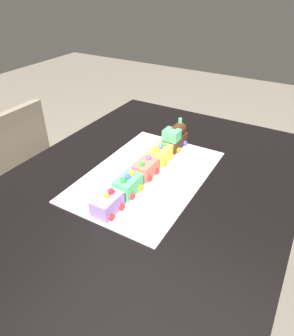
{
  "coord_description": "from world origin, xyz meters",
  "views": [
    {
      "loc": [
        0.76,
        0.45,
        1.39
      ],
      "look_at": [
        -0.05,
        -0.02,
        0.77
      ],
      "focal_mm": 32.52,
      "sensor_mm": 36.0,
      "label": 1
    }
  ],
  "objects_px": {
    "dining_table": "(146,207)",
    "cake_car_caboose_mint_green": "(128,185)",
    "chair": "(8,178)",
    "cake_car_hopper_lemon": "(160,154)",
    "cake_car_flatbed_lavender": "(107,204)",
    "cake_car_gondola_coral": "(145,168)",
    "cake_locomotive": "(175,137)"
  },
  "relations": [
    {
      "from": "cake_locomotive",
      "to": "cake_car_flatbed_lavender",
      "type": "distance_m",
      "value": 0.48
    },
    {
      "from": "cake_car_gondola_coral",
      "to": "cake_car_caboose_mint_green",
      "type": "height_order",
      "value": "same"
    },
    {
      "from": "cake_locomotive",
      "to": "cake_car_caboose_mint_green",
      "type": "xyz_separation_m",
      "value": [
        0.36,
        -0.0,
        -0.02
      ]
    },
    {
      "from": "cake_car_hopper_lemon",
      "to": "cake_car_gondola_coral",
      "type": "distance_m",
      "value": 0.12
    },
    {
      "from": "chair",
      "to": "cake_car_caboose_mint_green",
      "type": "bearing_deg",
      "value": 83.94
    },
    {
      "from": "chair",
      "to": "cake_locomotive",
      "type": "xyz_separation_m",
      "value": [
        -0.3,
        0.8,
        0.32
      ]
    },
    {
      "from": "dining_table",
      "to": "cake_car_gondola_coral",
      "type": "relative_size",
      "value": 14.0
    },
    {
      "from": "dining_table",
      "to": "cake_car_caboose_mint_green",
      "type": "xyz_separation_m",
      "value": [
        0.07,
        -0.03,
        0.14
      ]
    },
    {
      "from": "cake_car_hopper_lemon",
      "to": "dining_table",
      "type": "bearing_deg",
      "value": 10.05
    },
    {
      "from": "chair",
      "to": "dining_table",
      "type": "bearing_deg",
      "value": 88.87
    },
    {
      "from": "chair",
      "to": "cake_car_caboose_mint_green",
      "type": "height_order",
      "value": "chair"
    },
    {
      "from": "chair",
      "to": "cake_locomotive",
      "type": "relative_size",
      "value": 6.14
    },
    {
      "from": "dining_table",
      "to": "cake_car_hopper_lemon",
      "type": "xyz_separation_m",
      "value": [
        -0.17,
        -0.03,
        0.14
      ]
    },
    {
      "from": "cake_locomotive",
      "to": "cake_car_gondola_coral",
      "type": "relative_size",
      "value": 1.4
    },
    {
      "from": "dining_table",
      "to": "cake_locomotive",
      "type": "height_order",
      "value": "cake_locomotive"
    },
    {
      "from": "cake_car_hopper_lemon",
      "to": "cake_car_gondola_coral",
      "type": "bearing_deg",
      "value": -0.0
    },
    {
      "from": "chair",
      "to": "cake_car_gondola_coral",
      "type": "relative_size",
      "value": 8.6
    },
    {
      "from": "cake_locomotive",
      "to": "cake_car_gondola_coral",
      "type": "distance_m",
      "value": 0.25
    },
    {
      "from": "dining_table",
      "to": "cake_car_hopper_lemon",
      "type": "height_order",
      "value": "cake_car_hopper_lemon"
    },
    {
      "from": "cake_locomotive",
      "to": "cake_car_flatbed_lavender",
      "type": "height_order",
      "value": "cake_locomotive"
    },
    {
      "from": "dining_table",
      "to": "cake_locomotive",
      "type": "relative_size",
      "value": 10.0
    },
    {
      "from": "cake_car_gondola_coral",
      "to": "cake_car_flatbed_lavender",
      "type": "height_order",
      "value": "same"
    },
    {
      "from": "dining_table",
      "to": "cake_car_gondola_coral",
      "type": "height_order",
      "value": "cake_car_gondola_coral"
    },
    {
      "from": "cake_car_gondola_coral",
      "to": "cake_car_flatbed_lavender",
      "type": "bearing_deg",
      "value": 0.0
    },
    {
      "from": "chair",
      "to": "cake_car_caboose_mint_green",
      "type": "relative_size",
      "value": 8.6
    },
    {
      "from": "dining_table",
      "to": "cake_car_flatbed_lavender",
      "type": "height_order",
      "value": "cake_car_flatbed_lavender"
    },
    {
      "from": "cake_locomotive",
      "to": "cake_car_caboose_mint_green",
      "type": "bearing_deg",
      "value": -0.0
    },
    {
      "from": "cake_car_gondola_coral",
      "to": "cake_car_flatbed_lavender",
      "type": "distance_m",
      "value": 0.24
    },
    {
      "from": "cake_car_hopper_lemon",
      "to": "cake_car_flatbed_lavender",
      "type": "height_order",
      "value": "same"
    },
    {
      "from": "dining_table",
      "to": "chair",
      "type": "xyz_separation_m",
      "value": [
        0.0,
        -0.83,
        -0.16
      ]
    },
    {
      "from": "cake_car_caboose_mint_green",
      "to": "dining_table",
      "type": "bearing_deg",
      "value": 156.93
    },
    {
      "from": "dining_table",
      "to": "cake_locomotive",
      "type": "distance_m",
      "value": 0.34
    }
  ]
}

